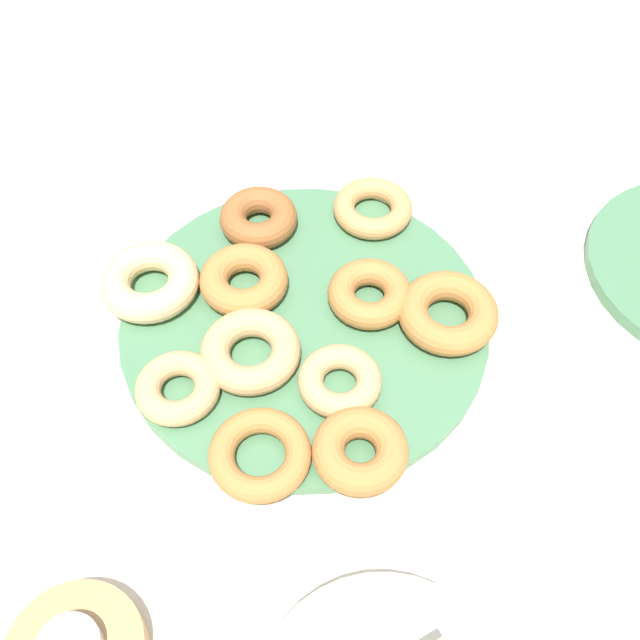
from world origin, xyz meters
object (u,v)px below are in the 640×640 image
donut_4 (149,281)px  donut_8 (260,454)px  donut_1 (251,351)px  donut_6 (178,388)px  donut_0 (360,450)px  donut_7 (244,280)px  donut_10 (340,381)px  donut_2 (258,218)px  donut_3 (448,313)px  donut_9 (373,208)px  donut_5 (370,294)px  donut_plate (305,321)px

donut_4 → donut_8: 0.22m
donut_1 → donut_6: (0.07, 0.00, -0.00)m
donut_0 → donut_7: (0.00, -0.21, 0.00)m
donut_4 → donut_6: size_ratio=1.28×
donut_0 → donut_7: same height
donut_8 → donut_10: donut_10 is taller
donut_4 → donut_6: bearing=78.8°
donut_0 → donut_4: bearing=-72.2°
donut_2 → donut_8: 0.27m
donut_3 → donut_10: 0.13m
donut_2 → donut_7: (0.05, 0.07, 0.00)m
donut_3 → donut_6: size_ratio=1.26×
donut_1 → donut_9: (-0.20, -0.10, -0.00)m
donut_0 → donut_2: 0.29m
donut_0 → donut_5: (-0.10, -0.14, -0.00)m
donut_0 → donut_3: (-0.15, -0.08, 0.00)m
donut_4 → donut_9: donut_4 is taller
donut_1 → donut_6: donut_1 is taller
donut_6 → donut_9: (-0.27, -0.10, -0.00)m
donut_plate → donut_7: (0.03, -0.06, 0.02)m
donut_2 → donut_10: 0.21m
donut_plate → donut_0: 0.16m
donut_7 → donut_8: (0.07, 0.17, -0.00)m
donut_2 → donut_8: size_ratio=0.94×
donut_0 → donut_4: donut_4 is taller
donut_5 → donut_7: 0.12m
donut_7 → donut_8: 0.19m
donut_3 → donut_5: bearing=-48.1°
donut_plate → donut_7: bearing=-60.4°
donut_5 → donut_8: (0.17, 0.10, -0.00)m
donut_4 → donut_6: (0.02, 0.12, -0.00)m
donut_2 → donut_9: size_ratio=0.97×
donut_9 → donut_10: bearing=49.9°
donut_3 → donut_6: (0.25, -0.05, -0.00)m
donut_3 → donut_7: bearing=-41.7°
donut_0 → donut_9: 0.29m
donut_4 → donut_7: donut_4 is taller
donut_10 → donut_7: bearing=-81.2°
donut_1 → donut_5: bearing=-178.9°
donut_plate → donut_7: size_ratio=4.09×
donut_plate → donut_2: bearing=-97.5°
donut_8 → donut_1: bearing=-112.6°
donut_2 → donut_9: 0.12m
donut_3 → donut_7: 0.20m
donut_5 → donut_10: (0.08, 0.07, -0.00)m
donut_2 → donut_3: bearing=116.0°
donut_4 → donut_10: 0.22m
donut_6 → donut_9: 0.29m
donut_5 → donut_10: 0.10m
donut_6 → donut_7: bearing=-142.9°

